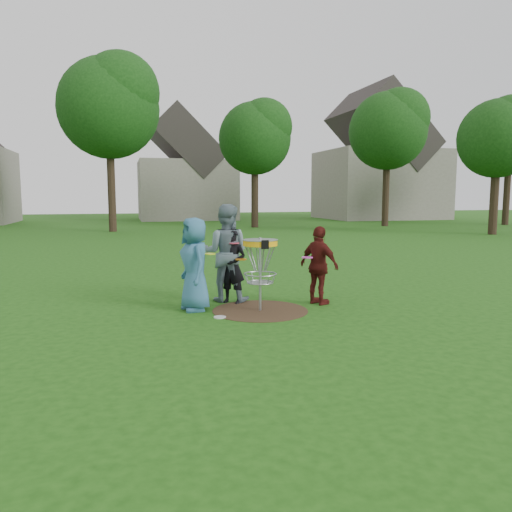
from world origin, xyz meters
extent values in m
plane|color=#19470F|center=(0.00, 0.00, 0.00)|extent=(100.00, 100.00, 0.00)
cylinder|color=#47331E|center=(0.00, 0.00, 0.00)|extent=(1.80, 1.80, 0.01)
imported|color=#316586|center=(-1.17, 0.37, 0.87)|extent=(0.69, 0.94, 1.75)
imported|color=black|center=(-0.35, 0.80, 0.74)|extent=(0.65, 0.61, 1.49)
imported|color=slate|center=(-0.44, 1.03, 0.99)|extent=(1.17, 1.05, 1.98)
imported|color=#4F1512|center=(1.28, 0.24, 0.78)|extent=(0.77, 0.98, 1.56)
cylinder|color=silver|center=(-0.83, -0.33, 0.01)|extent=(0.22, 0.22, 0.02)
cylinder|color=#9EA0A5|center=(0.00, 0.00, 0.69)|extent=(0.05, 0.05, 1.38)
cylinder|color=#FFAE0D|center=(0.00, 0.00, 1.28)|extent=(0.64, 0.64, 0.10)
cylinder|color=#9EA0A5|center=(0.00, 0.00, 1.34)|extent=(0.66, 0.66, 0.01)
cube|color=black|center=(0.00, -0.33, 1.28)|extent=(0.14, 0.02, 0.16)
torus|color=#9EA0A5|center=(0.00, 0.00, 0.70)|extent=(0.62, 0.62, 0.02)
torus|color=#9EA0A5|center=(0.00, 0.00, 0.54)|extent=(0.50, 0.50, 0.02)
cylinder|color=#9EA0A5|center=(0.00, 0.00, 0.53)|extent=(0.44, 0.44, 0.01)
cylinder|color=#DEEF1A|center=(-0.90, 0.29, 1.07)|extent=(0.22, 0.22, 0.02)
cylinder|color=orange|center=(-0.24, 0.54, 0.91)|extent=(0.22, 0.22, 0.02)
cylinder|color=#E43C5B|center=(-0.33, 0.77, 1.21)|extent=(0.22, 0.22, 0.02)
cylinder|color=#F941D6|center=(1.00, 0.19, 0.95)|extent=(0.22, 0.22, 0.02)
cylinder|color=#38281C|center=(-3.00, 21.50, 2.31)|extent=(0.46, 0.46, 4.62)
sphere|color=#164211|center=(-3.00, 21.50, 7.04)|extent=(5.72, 5.72, 5.72)
cylinder|color=#38281C|center=(6.00, 23.00, 1.89)|extent=(0.46, 0.46, 3.78)
sphere|color=#164211|center=(6.00, 23.00, 5.76)|extent=(4.68, 4.68, 4.68)
cylinder|color=#38281C|center=(15.00, 22.00, 2.10)|extent=(0.46, 0.46, 4.20)
sphere|color=#164211|center=(15.00, 22.00, 6.40)|extent=(5.20, 5.20, 5.20)
cylinder|color=#38281C|center=(24.00, 21.00, 1.99)|extent=(0.46, 0.46, 3.99)
sphere|color=#164211|center=(24.00, 21.00, 6.08)|extent=(4.94, 4.94, 4.94)
cylinder|color=#38281C|center=(17.00, 14.00, 1.68)|extent=(0.46, 0.46, 3.36)
sphere|color=#164211|center=(17.00, 14.00, 5.12)|extent=(4.16, 4.16, 4.16)
cube|color=gray|center=(3.00, 35.00, 2.50)|extent=(8.00, 7.00, 5.00)
cube|color=#2D2826|center=(3.00, 35.00, 6.44)|extent=(6.11, 7.14, 6.11)
cube|color=gray|center=(20.00, 32.00, 3.00)|extent=(10.00, 8.00, 6.00)
cube|color=#2D2826|center=(20.00, 32.00, 7.80)|extent=(7.64, 8.16, 7.64)
camera|label=1|loc=(-2.45, -8.84, 2.17)|focal=35.00mm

